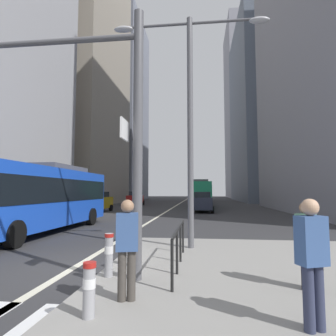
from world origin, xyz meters
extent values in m
plane|color=#303033|center=(0.00, 20.00, 0.00)|extent=(160.00, 160.00, 0.00)
cube|color=gray|center=(5.50, -1.00, 0.07)|extent=(9.00, 10.00, 0.15)
cube|color=beige|center=(0.00, 30.00, 0.01)|extent=(0.20, 80.00, 0.01)
cube|color=gray|center=(-16.00, 35.70, 27.17)|extent=(11.46, 19.22, 54.34)
cube|color=slate|center=(-16.00, 57.87, 21.98)|extent=(10.81, 18.79, 43.96)
cube|color=slate|center=(17.00, 50.74, 18.17)|extent=(12.26, 24.33, 36.34)
cube|color=gray|center=(17.00, 78.56, 26.50)|extent=(10.56, 19.92, 53.01)
cube|color=blue|center=(-4.39, 5.54, 1.73)|extent=(2.58, 10.85, 2.75)
cube|color=black|center=(-4.39, 5.54, 2.07)|extent=(2.62, 10.64, 1.10)
cube|color=#4C4C51|center=(-4.38, 7.16, 3.25)|extent=(1.78, 3.91, 0.30)
cylinder|color=black|center=(-3.22, 2.06, 0.50)|extent=(0.31, 1.00, 1.00)
cylinder|color=black|center=(-3.17, 9.00, 0.50)|extent=(0.31, 1.00, 1.00)
cylinder|color=black|center=(-5.57, 9.02, 0.50)|extent=(0.31, 1.00, 1.00)
cylinder|color=black|center=(-6.23, 6.95, 0.32)|extent=(0.23, 0.64, 0.64)
cube|color=#198456|center=(3.46, 29.42, 1.73)|extent=(2.72, 11.32, 2.75)
cube|color=black|center=(3.46, 29.42, 2.07)|extent=(2.75, 11.10, 1.10)
cube|color=#4C4C51|center=(3.43, 27.73, 3.25)|extent=(1.83, 4.09, 0.30)
cylinder|color=black|center=(2.33, 33.05, 0.50)|extent=(0.32, 1.01, 1.00)
cylinder|color=black|center=(4.73, 33.00, 0.50)|extent=(0.32, 1.01, 1.00)
cylinder|color=black|center=(2.19, 25.83, 0.50)|extent=(0.32, 1.01, 1.00)
cylinder|color=black|center=(4.59, 25.79, 0.50)|extent=(0.32, 1.01, 1.00)
cube|color=red|center=(2.96, 51.35, 1.73)|extent=(2.74, 10.74, 2.75)
cube|color=black|center=(2.96, 51.35, 2.07)|extent=(2.78, 10.52, 1.10)
cube|color=#4C4C51|center=(3.00, 49.75, 3.25)|extent=(1.84, 3.88, 0.30)
cylinder|color=black|center=(1.68, 54.74, 0.50)|extent=(0.32, 1.01, 1.00)
cylinder|color=black|center=(4.08, 54.80, 0.50)|extent=(0.32, 1.01, 1.00)
cylinder|color=black|center=(1.84, 47.91, 0.50)|extent=(0.32, 1.01, 1.00)
cylinder|color=black|center=(4.24, 47.96, 0.50)|extent=(0.32, 1.01, 1.00)
cube|color=maroon|center=(-5.73, 31.45, 0.87)|extent=(2.00, 4.55, 1.10)
cube|color=black|center=(-5.73, 31.60, 1.68)|extent=(1.61, 2.48, 0.52)
cylinder|color=black|center=(-4.74, 29.98, 0.32)|extent=(0.25, 0.65, 0.64)
cylinder|color=black|center=(-6.56, 29.89, 0.32)|extent=(0.25, 0.65, 0.64)
cylinder|color=black|center=(-4.89, 33.01, 0.32)|extent=(0.25, 0.65, 0.64)
cylinder|color=black|center=(-6.71, 32.92, 0.32)|extent=(0.25, 0.65, 0.64)
cube|color=#232838|center=(3.50, 20.11, 0.87)|extent=(1.81, 4.44, 1.10)
cube|color=black|center=(3.50, 19.96, 1.68)|extent=(1.51, 2.40, 0.52)
cylinder|color=black|center=(2.58, 21.61, 0.32)|extent=(0.22, 0.64, 0.64)
cylinder|color=black|center=(4.40, 21.62, 0.32)|extent=(0.22, 0.64, 0.64)
cylinder|color=black|center=(2.60, 18.59, 0.32)|extent=(0.22, 0.64, 0.64)
cylinder|color=black|center=(4.42, 18.61, 0.32)|extent=(0.22, 0.64, 0.64)
cube|color=silver|center=(3.67, 39.42, 0.87)|extent=(1.91, 4.29, 1.10)
cube|color=black|center=(3.66, 39.27, 1.68)|extent=(1.56, 2.33, 0.52)
cylinder|color=black|center=(2.80, 40.89, 0.32)|extent=(0.24, 0.65, 0.64)
cylinder|color=black|center=(4.62, 40.83, 0.32)|extent=(0.24, 0.65, 0.64)
cylinder|color=black|center=(2.72, 38.00, 0.32)|extent=(0.24, 0.65, 0.64)
cylinder|color=black|center=(4.54, 37.95, 0.32)|extent=(0.24, 0.65, 0.64)
cube|color=gold|center=(-6.72, 19.29, 0.87)|extent=(1.97, 4.20, 1.10)
cube|color=black|center=(-6.71, 19.44, 1.68)|extent=(1.60, 2.29, 0.52)
cylinder|color=black|center=(-5.88, 17.85, 0.32)|extent=(0.25, 0.65, 0.64)
cylinder|color=black|center=(-7.70, 17.93, 0.32)|extent=(0.25, 0.65, 0.64)
cylinder|color=black|center=(-5.74, 20.65, 0.32)|extent=(0.25, 0.65, 0.64)
cylinder|color=black|center=(-7.56, 20.73, 0.32)|extent=(0.25, 0.65, 0.64)
cylinder|color=#515156|center=(1.98, -1.32, 3.15)|extent=(0.22, 0.22, 6.00)
cube|color=white|center=(1.73, -1.50, 3.35)|extent=(0.04, 0.60, 0.44)
cylinder|color=#56565B|center=(3.02, 2.18, 4.15)|extent=(0.20, 0.20, 8.00)
cylinder|color=#56565B|center=(1.82, 2.18, 7.95)|extent=(2.40, 0.10, 0.10)
ellipsoid|color=#B2B2B7|center=(0.62, 2.18, 7.90)|extent=(0.70, 0.32, 0.20)
cylinder|color=#56565B|center=(4.22, 2.18, 7.95)|extent=(2.40, 0.10, 0.10)
ellipsoid|color=#B2B2B7|center=(5.42, 2.18, 7.90)|extent=(0.70, 0.32, 0.20)
cylinder|color=#99999E|center=(1.68, -3.17, 0.56)|extent=(0.18, 0.18, 0.81)
cylinder|color=white|center=(1.68, -3.17, 0.65)|extent=(0.19, 0.19, 0.15)
cylinder|color=#B21E19|center=(1.68, -3.17, 0.92)|extent=(0.20, 0.20, 0.08)
cylinder|color=#99999E|center=(1.32, -1.20, 0.62)|extent=(0.18, 0.18, 0.94)
cylinder|color=white|center=(1.32, -1.20, 0.73)|extent=(0.19, 0.19, 0.17)
cylinder|color=#B21E19|center=(1.32, -1.20, 1.05)|extent=(0.20, 0.20, 0.08)
cylinder|color=#99999E|center=(1.69, -0.31, 0.60)|extent=(0.18, 0.18, 0.89)
cylinder|color=white|center=(1.69, -0.31, 0.70)|extent=(0.19, 0.19, 0.16)
cylinder|color=#B21E19|center=(1.69, -0.31, 1.00)|extent=(0.20, 0.20, 0.08)
cylinder|color=black|center=(2.80, -1.95, 0.62)|extent=(0.06, 0.06, 0.95)
cylinder|color=black|center=(2.80, -0.83, 0.62)|extent=(0.06, 0.06, 0.95)
cylinder|color=black|center=(2.80, 0.29, 0.62)|extent=(0.06, 0.06, 0.95)
cylinder|color=black|center=(2.80, 1.42, 0.62)|extent=(0.06, 0.06, 0.95)
cylinder|color=black|center=(2.80, -0.27, 1.10)|extent=(0.06, 3.36, 0.06)
cylinder|color=black|center=(5.33, -1.56, 0.56)|extent=(0.15, 0.15, 0.81)
cylinder|color=black|center=(5.45, -1.46, 0.56)|extent=(0.15, 0.15, 0.81)
cube|color=#4C7F66|center=(5.39, -1.51, 1.27)|extent=(0.45, 0.43, 0.63)
sphere|color=#9E7556|center=(5.39, -1.51, 1.70)|extent=(0.22, 0.22, 0.22)
cylinder|color=#2D334C|center=(4.78, -3.24, 0.58)|extent=(0.15, 0.15, 0.87)
cylinder|color=#2D334C|center=(4.93, -3.18, 0.58)|extent=(0.15, 0.15, 0.87)
cube|color=#38568E|center=(4.86, -3.21, 1.35)|extent=(0.44, 0.36, 0.67)
sphere|color=tan|center=(4.86, -3.21, 1.80)|extent=(0.24, 0.24, 0.24)
cylinder|color=#423D38|center=(1.99, -2.49, 0.57)|extent=(0.15, 0.15, 0.84)
cylinder|color=#423D38|center=(2.14, -2.45, 0.57)|extent=(0.15, 0.15, 0.84)
cube|color=#38568E|center=(2.06, -2.47, 1.32)|extent=(0.43, 0.32, 0.65)
sphere|color=#9E7556|center=(2.06, -2.47, 1.76)|extent=(0.23, 0.23, 0.23)
camera|label=1|loc=(3.34, -7.34, 2.03)|focal=30.02mm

